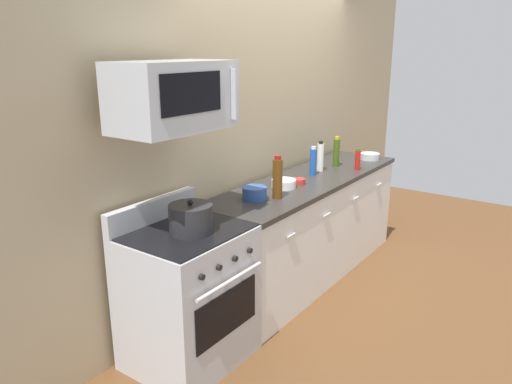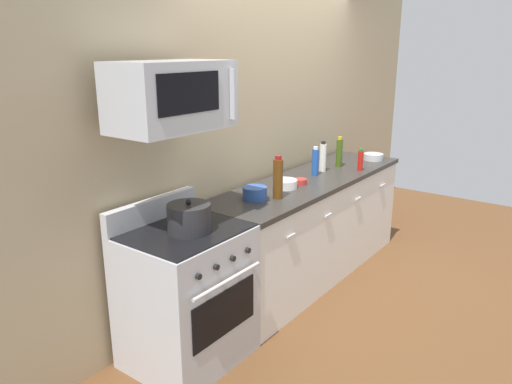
{
  "view_description": "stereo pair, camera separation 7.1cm",
  "coord_description": "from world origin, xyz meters",
  "px_view_note": "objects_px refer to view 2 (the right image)",
  "views": [
    {
      "loc": [
        -3.67,
        -2.02,
        2.03
      ],
      "look_at": [
        -0.89,
        -0.05,
        1.01
      ],
      "focal_mm": 34.44,
      "sensor_mm": 36.0,
      "label": 1
    },
    {
      "loc": [
        -3.62,
        -2.08,
        2.03
      ],
      "look_at": [
        -0.89,
        -0.05,
        1.01
      ],
      "focal_mm": 34.44,
      "sensor_mm": 36.0,
      "label": 2
    }
  ],
  "objects_px": {
    "bottle_vinegar_white": "(323,157)",
    "bottle_wine_amber": "(278,178)",
    "range_oven": "(186,295)",
    "stockpot": "(189,218)",
    "bottle_olive_oil": "(339,152)",
    "bottle_soda_blue": "(315,162)",
    "bowl_steel_prep": "(373,157)",
    "bottle_hot_sauce_red": "(360,160)",
    "bowl_red_small": "(300,181)",
    "microwave": "(172,96)",
    "bowl_blue_mixing": "(255,193)",
    "bowl_white_ceramic": "(285,183)"
  },
  "relations": [
    {
      "from": "bowl_blue_mixing",
      "to": "bowl_red_small",
      "type": "bearing_deg",
      "value": -5.32
    },
    {
      "from": "bottle_hot_sauce_red",
      "to": "bottle_soda_blue",
      "type": "relative_size",
      "value": 0.78
    },
    {
      "from": "bottle_wine_amber",
      "to": "range_oven",
      "type": "bearing_deg",
      "value": 174.07
    },
    {
      "from": "stockpot",
      "to": "bottle_vinegar_white",
      "type": "bearing_deg",
      "value": 2.95
    },
    {
      "from": "microwave",
      "to": "bottle_vinegar_white",
      "type": "xyz_separation_m",
      "value": [
        1.85,
        -0.0,
        -0.7
      ]
    },
    {
      "from": "bowl_blue_mixing",
      "to": "bowl_red_small",
      "type": "relative_size",
      "value": 1.68
    },
    {
      "from": "bottle_wine_amber",
      "to": "stockpot",
      "type": "distance_m",
      "value": 0.92
    },
    {
      "from": "range_oven",
      "to": "bowl_steel_prep",
      "type": "distance_m",
      "value": 2.62
    },
    {
      "from": "range_oven",
      "to": "bottle_wine_amber",
      "type": "relative_size",
      "value": 3.23
    },
    {
      "from": "bottle_wine_amber",
      "to": "microwave",
      "type": "bearing_deg",
      "value": 171.31
    },
    {
      "from": "bottle_soda_blue",
      "to": "bottle_vinegar_white",
      "type": "relative_size",
      "value": 0.93
    },
    {
      "from": "bottle_olive_oil",
      "to": "bottle_soda_blue",
      "type": "distance_m",
      "value": 0.43
    },
    {
      "from": "bowl_steel_prep",
      "to": "stockpot",
      "type": "xyz_separation_m",
      "value": [
        -2.58,
        0.09,
        0.06
      ]
    },
    {
      "from": "bowl_steel_prep",
      "to": "bottle_vinegar_white",
      "type": "bearing_deg",
      "value": 165.84
    },
    {
      "from": "bottle_soda_blue",
      "to": "bowl_red_small",
      "type": "bearing_deg",
      "value": -171.46
    },
    {
      "from": "bottle_hot_sauce_red",
      "to": "bottle_vinegar_white",
      "type": "xyz_separation_m",
      "value": [
        -0.24,
        0.26,
        0.04
      ]
    },
    {
      "from": "microwave",
      "to": "stockpot",
      "type": "distance_m",
      "value": 0.74
    },
    {
      "from": "bowl_steel_prep",
      "to": "microwave",
      "type": "bearing_deg",
      "value": 175.87
    },
    {
      "from": "bottle_olive_oil",
      "to": "bottle_hot_sauce_red",
      "type": "bearing_deg",
      "value": -94.39
    },
    {
      "from": "bottle_soda_blue",
      "to": "bowl_white_ceramic",
      "type": "height_order",
      "value": "bottle_soda_blue"
    },
    {
      "from": "microwave",
      "to": "bottle_soda_blue",
      "type": "bearing_deg",
      "value": -0.7
    },
    {
      "from": "bowl_red_small",
      "to": "stockpot",
      "type": "distance_m",
      "value": 1.35
    },
    {
      "from": "bowl_white_ceramic",
      "to": "bowl_steel_prep",
      "type": "bearing_deg",
      "value": -6.53
    },
    {
      "from": "stockpot",
      "to": "bowl_blue_mixing",
      "type": "bearing_deg",
      "value": 5.88
    },
    {
      "from": "bowl_red_small",
      "to": "bottle_vinegar_white",
      "type": "bearing_deg",
      "value": 7.71
    },
    {
      "from": "range_oven",
      "to": "stockpot",
      "type": "bearing_deg",
      "value": -90.0
    },
    {
      "from": "bowl_blue_mixing",
      "to": "bottle_olive_oil",
      "type": "bearing_deg",
      "value": -0.85
    },
    {
      "from": "range_oven",
      "to": "bowl_red_small",
      "type": "relative_size",
      "value": 9.72
    },
    {
      "from": "microwave",
      "to": "bottle_soda_blue",
      "type": "relative_size",
      "value": 2.86
    },
    {
      "from": "bottle_olive_oil",
      "to": "stockpot",
      "type": "xyz_separation_m",
      "value": [
        -2.11,
        -0.06,
        -0.04
      ]
    },
    {
      "from": "range_oven",
      "to": "bottle_wine_amber",
      "type": "bearing_deg",
      "value": -5.93
    },
    {
      "from": "microwave",
      "to": "bottle_hot_sauce_red",
      "type": "bearing_deg",
      "value": -7.24
    },
    {
      "from": "bottle_vinegar_white",
      "to": "bottle_wine_amber",
      "type": "bearing_deg",
      "value": -171.67
    },
    {
      "from": "bowl_steel_prep",
      "to": "bowl_white_ceramic",
      "type": "distance_m",
      "value": 1.4
    },
    {
      "from": "bottle_olive_oil",
      "to": "bottle_wine_amber",
      "type": "bearing_deg",
      "value": -175.08
    },
    {
      "from": "range_oven",
      "to": "bowl_steel_prep",
      "type": "bearing_deg",
      "value": -3.13
    },
    {
      "from": "range_oven",
      "to": "stockpot",
      "type": "height_order",
      "value": "stockpot"
    },
    {
      "from": "bottle_soda_blue",
      "to": "bowl_blue_mixing",
      "type": "xyz_separation_m",
      "value": [
        -0.9,
        0.0,
        -0.07
      ]
    },
    {
      "from": "range_oven",
      "to": "bottle_vinegar_white",
      "type": "relative_size",
      "value": 3.82
    },
    {
      "from": "bottle_hot_sauce_red",
      "to": "bottle_wine_amber",
      "type": "distance_m",
      "value": 1.18
    },
    {
      "from": "bottle_vinegar_white",
      "to": "stockpot",
      "type": "bearing_deg",
      "value": -177.05
    },
    {
      "from": "bottle_olive_oil",
      "to": "stockpot",
      "type": "bearing_deg",
      "value": -178.34
    },
    {
      "from": "range_oven",
      "to": "bottle_vinegar_white",
      "type": "xyz_separation_m",
      "value": [
        1.85,
        0.04,
        0.58
      ]
    },
    {
      "from": "range_oven",
      "to": "bottle_vinegar_white",
      "type": "height_order",
      "value": "bottle_vinegar_white"
    },
    {
      "from": "range_oven",
      "to": "bottle_wine_amber",
      "type": "xyz_separation_m",
      "value": [
        0.91,
        -0.09,
        0.61
      ]
    },
    {
      "from": "bottle_hot_sauce_red",
      "to": "bottle_vinegar_white",
      "type": "relative_size",
      "value": 0.72
    },
    {
      "from": "bottle_olive_oil",
      "to": "bottle_vinegar_white",
      "type": "bearing_deg",
      "value": 172.45
    },
    {
      "from": "bowl_steel_prep",
      "to": "stockpot",
      "type": "distance_m",
      "value": 2.58
    },
    {
      "from": "bottle_vinegar_white",
      "to": "bowl_steel_prep",
      "type": "bearing_deg",
      "value": -14.16
    },
    {
      "from": "stockpot",
      "to": "bottle_olive_oil",
      "type": "bearing_deg",
      "value": 1.66
    }
  ]
}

